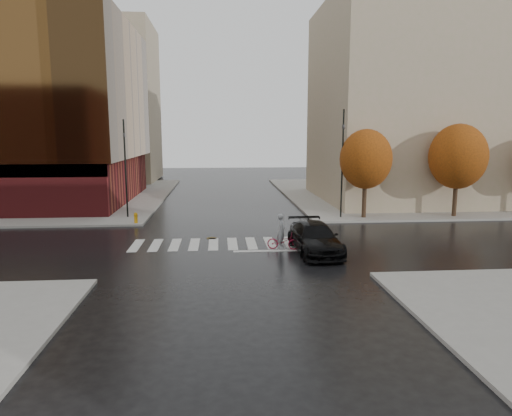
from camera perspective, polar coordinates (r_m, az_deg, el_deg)
The scene contains 14 objects.
ground at distance 26.09m, azimuth -2.93°, elevation -4.74°, with size 120.00×120.00×0.00m, color black.
sidewalk_nw at distance 50.93m, azimuth -28.07°, elevation 1.16°, with size 30.00×30.00×0.15m, color gray.
sidewalk_ne at distance 51.52m, azimuth 20.34°, elevation 1.76°, with size 30.00×30.00×0.15m, color gray.
crosswalk at distance 26.57m, azimuth -2.96°, elevation -4.47°, with size 12.00×3.00×0.01m, color silver.
building_ne_tan at distance 45.94m, azimuth 18.50°, elevation 12.37°, with size 16.00×16.00×18.00m, color tan.
building_nw_far at distance 64.25m, azimuth -18.83°, elevation 12.24°, with size 14.00×12.00×20.00m, color tan.
tree_ne_a at distance 34.46m, azimuth 13.57°, elevation 5.94°, with size 3.80×3.80×6.50m.
tree_ne_b at distance 37.23m, azimuth 23.92°, elevation 5.89°, with size 4.20×4.20×6.89m.
sedan at distance 24.67m, azimuth 7.36°, elevation -3.76°, with size 2.20×5.41×1.57m, color black.
cyclist at distance 25.18m, azimuth 3.33°, elevation -3.67°, with size 1.84×0.98×1.99m.
traffic_light_nw at distance 35.04m, azimuth -16.02°, elevation 5.53°, with size 0.21×0.19×7.19m.
traffic_light_ne at distance 34.17m, azimuth 10.76°, elevation 6.46°, with size 0.22×0.24×7.90m.
fire_hydrant at distance 32.84m, azimuth -14.79°, elevation -1.12°, with size 0.26×0.26×0.74m.
manhole at distance 28.02m, azimuth -5.57°, elevation -3.77°, with size 0.63×0.63×0.01m, color #51411D.
Camera 1 is at (-0.72, -25.29, 6.34)m, focal length 32.00 mm.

